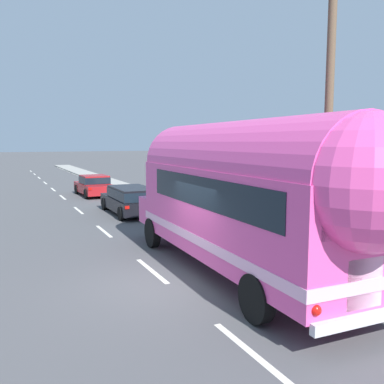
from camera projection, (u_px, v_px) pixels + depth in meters
name	position (u px, v px, depth m)	size (l,w,h in m)	color
ground_plane	(168.00, 284.00, 10.46)	(300.00, 300.00, 0.00)	#4C4C4F
lane_markings	(128.00, 206.00, 23.31)	(4.12, 80.00, 0.01)	silver
sidewalk_slab	(186.00, 209.00, 21.57)	(2.10, 90.00, 0.15)	#9E9B93
utility_pole	(329.00, 112.00, 11.79)	(1.80, 0.24, 8.50)	brown
painted_bus	(247.00, 192.00, 10.53)	(2.80, 11.06, 4.12)	#EA4C9E
car_lead	(131.00, 198.00, 20.50)	(2.02, 4.75, 1.37)	black
car_second	(94.00, 185.00, 27.63)	(2.03, 4.35, 1.37)	#A5191E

